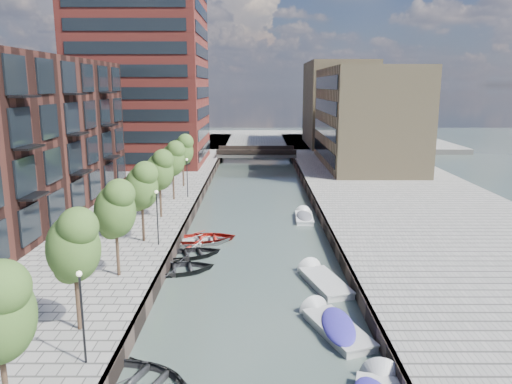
{
  "coord_description": "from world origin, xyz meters",
  "views": [
    {
      "loc": [
        0.06,
        -11.18,
        12.53
      ],
      "look_at": [
        0.0,
        30.96,
        3.5
      ],
      "focal_mm": 35.0,
      "sensor_mm": 36.0,
      "label": 1
    }
  ],
  "objects_px": {
    "tree_1": "(73,244)",
    "sloop_2": "(205,242)",
    "bridge": "(256,153)",
    "motorboat_3": "(333,326)",
    "tree_4": "(159,169)",
    "sloop_4": "(191,257)",
    "sloop_0": "(141,384)",
    "sloop_1": "(179,272)",
    "tree_3": "(141,185)",
    "tree_2": "(115,208)",
    "sloop_3": "(203,244)",
    "motorboat_2": "(321,281)",
    "motorboat_4": "(304,217)",
    "car": "(339,162)",
    "tree_6": "(183,149)",
    "tree_5": "(172,158)"
  },
  "relations": [
    {
      "from": "sloop_1",
      "to": "motorboat_4",
      "type": "bearing_deg",
      "value": -48.61
    },
    {
      "from": "tree_2",
      "to": "sloop_4",
      "type": "distance_m",
      "value": 8.92
    },
    {
      "from": "tree_3",
      "to": "tree_5",
      "type": "height_order",
      "value": "same"
    },
    {
      "from": "tree_2",
      "to": "car",
      "type": "distance_m",
      "value": 46.68
    },
    {
      "from": "motorboat_4",
      "to": "bridge",
      "type": "bearing_deg",
      "value": 97.09
    },
    {
      "from": "bridge",
      "to": "sloop_2",
      "type": "height_order",
      "value": "bridge"
    },
    {
      "from": "bridge",
      "to": "tree_2",
      "type": "distance_m",
      "value": 54.81
    },
    {
      "from": "motorboat_3",
      "to": "car",
      "type": "bearing_deg",
      "value": 80.5
    },
    {
      "from": "tree_1",
      "to": "sloop_2",
      "type": "height_order",
      "value": "tree_1"
    },
    {
      "from": "motorboat_2",
      "to": "tree_1",
      "type": "bearing_deg",
      "value": -146.95
    },
    {
      "from": "motorboat_4",
      "to": "tree_5",
      "type": "bearing_deg",
      "value": 163.12
    },
    {
      "from": "sloop_4",
      "to": "sloop_1",
      "type": "bearing_deg",
      "value": 153.96
    },
    {
      "from": "tree_6",
      "to": "motorboat_4",
      "type": "bearing_deg",
      "value": -39.96
    },
    {
      "from": "tree_4",
      "to": "sloop_4",
      "type": "relative_size",
      "value": 1.27
    },
    {
      "from": "sloop_0",
      "to": "sloop_4",
      "type": "bearing_deg",
      "value": 20.77
    },
    {
      "from": "tree_4",
      "to": "sloop_3",
      "type": "distance_m",
      "value": 8.32
    },
    {
      "from": "motorboat_2",
      "to": "car",
      "type": "distance_m",
      "value": 41.27
    },
    {
      "from": "motorboat_3",
      "to": "tree_3",
      "type": "bearing_deg",
      "value": 135.94
    },
    {
      "from": "tree_5",
      "to": "sloop_1",
      "type": "bearing_deg",
      "value": -79.81
    },
    {
      "from": "bridge",
      "to": "tree_6",
      "type": "bearing_deg",
      "value": -108.1
    },
    {
      "from": "tree_4",
      "to": "tree_1",
      "type": "bearing_deg",
      "value": -90.0
    },
    {
      "from": "tree_3",
      "to": "tree_4",
      "type": "xyz_separation_m",
      "value": [
        0.0,
        7.0,
        0.0
      ]
    },
    {
      "from": "tree_1",
      "to": "sloop_3",
      "type": "relative_size",
      "value": 1.31
    },
    {
      "from": "sloop_3",
      "to": "car",
      "type": "distance_m",
      "value": 36.46
    },
    {
      "from": "tree_2",
      "to": "sloop_2",
      "type": "bearing_deg",
      "value": 66.24
    },
    {
      "from": "tree_4",
      "to": "motorboat_2",
      "type": "distance_m",
      "value": 18.74
    },
    {
      "from": "sloop_0",
      "to": "motorboat_4",
      "type": "relative_size",
      "value": 1.04
    },
    {
      "from": "tree_2",
      "to": "sloop_3",
      "type": "relative_size",
      "value": 1.31
    },
    {
      "from": "tree_2",
      "to": "motorboat_3",
      "type": "relative_size",
      "value": 1.08
    },
    {
      "from": "tree_3",
      "to": "motorboat_3",
      "type": "relative_size",
      "value": 1.08
    },
    {
      "from": "tree_6",
      "to": "sloop_4",
      "type": "distance_m",
      "value": 22.74
    },
    {
      "from": "tree_2",
      "to": "tree_5",
      "type": "relative_size",
      "value": 1.0
    },
    {
      "from": "tree_6",
      "to": "car",
      "type": "height_order",
      "value": "tree_6"
    },
    {
      "from": "tree_1",
      "to": "sloop_1",
      "type": "xyz_separation_m",
      "value": [
        3.24,
        9.99,
        -5.31
      ]
    },
    {
      "from": "bridge",
      "to": "motorboat_3",
      "type": "height_order",
      "value": "bridge"
    },
    {
      "from": "sloop_1",
      "to": "sloop_4",
      "type": "bearing_deg",
      "value": -20.47
    },
    {
      "from": "bridge",
      "to": "sloop_4",
      "type": "relative_size",
      "value": 2.77
    },
    {
      "from": "bridge",
      "to": "tree_3",
      "type": "bearing_deg",
      "value": -100.25
    },
    {
      "from": "sloop_2",
      "to": "sloop_0",
      "type": "bearing_deg",
      "value": 166.31
    },
    {
      "from": "bridge",
      "to": "sloop_3",
      "type": "xyz_separation_m",
      "value": [
        -4.28,
        -44.81,
        -1.39
      ]
    },
    {
      "from": "motorboat_3",
      "to": "tree_4",
      "type": "bearing_deg",
      "value": 123.26
    },
    {
      "from": "motorboat_3",
      "to": "motorboat_2",
      "type": "bearing_deg",
      "value": 88.44
    },
    {
      "from": "sloop_2",
      "to": "sloop_1",
      "type": "bearing_deg",
      "value": 159.41
    },
    {
      "from": "tree_6",
      "to": "tree_3",
      "type": "bearing_deg",
      "value": -90.0
    },
    {
      "from": "sloop_4",
      "to": "sloop_0",
      "type": "bearing_deg",
      "value": 160.78
    },
    {
      "from": "sloop_1",
      "to": "sloop_2",
      "type": "xyz_separation_m",
      "value": [
        1.08,
        6.81,
        0.0
      ]
    },
    {
      "from": "tree_4",
      "to": "motorboat_2",
      "type": "relative_size",
      "value": 1.07
    },
    {
      "from": "sloop_1",
      "to": "motorboat_2",
      "type": "relative_size",
      "value": 0.89
    },
    {
      "from": "sloop_3",
      "to": "motorboat_4",
      "type": "height_order",
      "value": "motorboat_4"
    },
    {
      "from": "sloop_0",
      "to": "sloop_1",
      "type": "height_order",
      "value": "sloop_1"
    }
  ]
}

